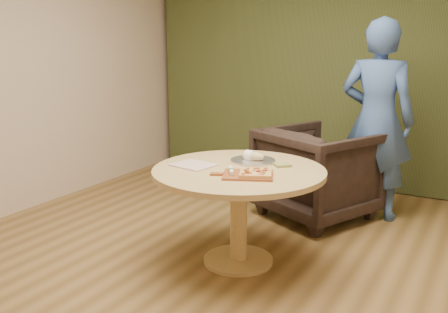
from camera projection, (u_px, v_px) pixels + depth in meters
room_shell at (215, 86)px, 3.20m from camera, size 5.04×6.04×2.84m
curtain at (344, 65)px, 5.66m from camera, size 4.80×0.14×2.78m
pedestal_table at (239, 187)px, 3.75m from camera, size 1.30×1.30×0.75m
pizza_paddle at (247, 175)px, 3.52m from camera, size 0.47×0.40×0.01m
flatbread_pizza at (255, 173)px, 3.50m from camera, size 0.29×0.29×0.04m
cutlery_roll at (231, 170)px, 3.56m from camera, size 0.12×0.18×0.03m
newspaper at (194, 165)px, 3.81m from camera, size 0.34×0.30×0.01m
serving_tray at (253, 161)px, 3.93m from camera, size 0.36×0.36×0.02m
bread_roll at (252, 156)px, 3.93m from camera, size 0.19×0.09×0.09m
green_packet at (282, 165)px, 3.79m from camera, size 0.16×0.15×0.02m
armchair at (318, 168)px, 4.78m from camera, size 1.22×1.19×0.97m
person_standing at (377, 120)px, 4.69m from camera, size 0.70×0.47×1.89m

